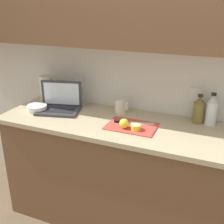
% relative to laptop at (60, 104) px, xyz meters
% --- Properties ---
extents(wall_back, '(5.20, 0.38, 2.60)m').
position_rel_laptop_xyz_m(wall_back, '(0.82, 0.19, 0.61)').
color(wall_back, white).
rests_on(wall_back, ground_plane).
extents(counter_unit, '(2.41, 0.62, 0.89)m').
position_rel_laptop_xyz_m(counter_unit, '(0.84, -0.04, -0.49)').
color(counter_unit, brown).
rests_on(counter_unit, ground_plane).
extents(laptop, '(0.38, 0.30, 0.23)m').
position_rel_laptop_xyz_m(laptop, '(0.00, 0.00, 0.00)').
color(laptop, '#333338').
rests_on(laptop, counter_unit).
extents(cutting_board, '(0.35, 0.25, 0.01)m').
position_rel_laptop_xyz_m(cutting_board, '(0.65, -0.08, -0.05)').
color(cutting_board, '#D1473D').
rests_on(cutting_board, counter_unit).
extents(knife, '(0.29, 0.10, 0.02)m').
position_rel_laptop_xyz_m(knife, '(0.60, -0.05, -0.04)').
color(knife, silver).
rests_on(knife, cutting_board).
extents(lemon_half_cut, '(0.07, 0.07, 0.04)m').
position_rel_laptop_xyz_m(lemon_half_cut, '(0.70, -0.13, -0.03)').
color(lemon_half_cut, yellow).
rests_on(lemon_half_cut, cutting_board).
extents(lemon_whole_beside, '(0.07, 0.07, 0.07)m').
position_rel_laptop_xyz_m(lemon_whole_beside, '(0.61, -0.14, -0.01)').
color(lemon_whole_beside, yellow).
rests_on(lemon_whole_beside, cutting_board).
extents(bottle_green_soda, '(0.08, 0.08, 0.24)m').
position_rel_laptop_xyz_m(bottle_green_soda, '(1.16, 0.18, 0.05)').
color(bottle_green_soda, silver).
rests_on(bottle_green_soda, counter_unit).
extents(bottle_oil_tall, '(0.08, 0.08, 0.22)m').
position_rel_laptop_xyz_m(bottle_oil_tall, '(1.08, 0.18, 0.04)').
color(bottle_oil_tall, olive).
rests_on(bottle_oil_tall, counter_unit).
extents(measuring_cup, '(0.11, 0.09, 0.11)m').
position_rel_laptop_xyz_m(measuring_cup, '(0.48, 0.15, -0.00)').
color(measuring_cup, silver).
rests_on(measuring_cup, counter_unit).
extents(bowl_white, '(0.16, 0.16, 0.05)m').
position_rel_laptop_xyz_m(bowl_white, '(-0.16, -0.09, -0.03)').
color(bowl_white, white).
rests_on(bowl_white, counter_unit).
extents(paper_towel_roll, '(0.12, 0.12, 0.23)m').
position_rel_laptop_xyz_m(paper_towel_roll, '(-0.23, 0.16, 0.06)').
color(paper_towel_roll, white).
rests_on(paper_towel_roll, counter_unit).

